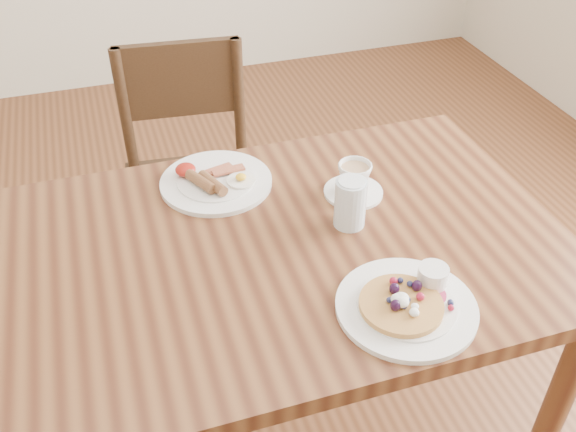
# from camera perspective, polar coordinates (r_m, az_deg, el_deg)

# --- Properties ---
(dining_table) EXTENTS (1.20, 0.80, 0.75)m
(dining_table) POSITION_cam_1_polar(r_m,az_deg,el_deg) (1.45, 0.00, -5.30)
(dining_table) COLOR brown
(dining_table) RESTS_ON ground
(chair_far) EXTENTS (0.46, 0.46, 0.88)m
(chair_far) POSITION_cam_1_polar(r_m,az_deg,el_deg) (2.07, -8.55, 3.63)
(chair_far) COLOR #342113
(chair_far) RESTS_ON ground
(pancake_plate) EXTENTS (0.27, 0.27, 0.06)m
(pancake_plate) POSITION_cam_1_polar(r_m,az_deg,el_deg) (1.25, 10.62, -7.59)
(pancake_plate) COLOR white
(pancake_plate) RESTS_ON dining_table
(breakfast_plate) EXTENTS (0.27, 0.27, 0.04)m
(breakfast_plate) POSITION_cam_1_polar(r_m,az_deg,el_deg) (1.55, -6.56, 3.13)
(breakfast_plate) COLOR white
(breakfast_plate) RESTS_ON dining_table
(teacup_saucer) EXTENTS (0.14, 0.14, 0.08)m
(teacup_saucer) POSITION_cam_1_polar(r_m,az_deg,el_deg) (1.51, 5.89, 3.12)
(teacup_saucer) COLOR white
(teacup_saucer) RESTS_ON dining_table
(water_glass) EXTENTS (0.07, 0.07, 0.11)m
(water_glass) POSITION_cam_1_polar(r_m,az_deg,el_deg) (1.40, 5.55, 1.14)
(water_glass) COLOR silver
(water_glass) RESTS_ON dining_table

